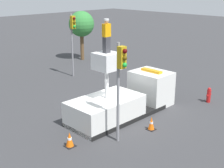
% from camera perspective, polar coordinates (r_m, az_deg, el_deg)
% --- Properties ---
extents(ground_plane, '(120.00, 120.00, 0.00)m').
position_cam_1_polar(ground_plane, '(18.08, 1.01, -6.06)').
color(ground_plane, '#38383A').
extents(bucket_truck, '(7.04, 2.42, 3.90)m').
position_cam_1_polar(bucket_truck, '(18.10, 2.21, -3.01)').
color(bucket_truck, black).
rests_on(bucket_truck, ground).
extents(worker, '(0.40, 0.26, 1.75)m').
position_cam_1_polar(worker, '(16.13, -1.02, 8.79)').
color(worker, '#38383D').
rests_on(worker, bucket_truck).
extents(traffic_light_pole, '(0.34, 0.57, 4.86)m').
position_cam_1_polar(traffic_light_pole, '(14.12, 1.57, 1.91)').
color(traffic_light_pole, gray).
rests_on(traffic_light_pole, ground).
extents(traffic_light_across, '(0.34, 0.57, 5.11)m').
position_cam_1_polar(traffic_light_across, '(25.31, -7.20, 9.27)').
color(traffic_light_across, gray).
rests_on(traffic_light_across, ground).
extents(fire_hydrant, '(0.50, 0.26, 1.00)m').
position_cam_1_polar(fire_hydrant, '(21.05, 17.28, -1.94)').
color(fire_hydrant, red).
rests_on(fire_hydrant, ground).
extents(traffic_cone_rear, '(0.47, 0.47, 0.73)m').
position_cam_1_polar(traffic_cone_rear, '(14.99, -7.76, -10.05)').
color(traffic_cone_rear, black).
rests_on(traffic_cone_rear, ground).
extents(traffic_cone_curbside, '(0.42, 0.42, 0.72)m').
position_cam_1_polar(traffic_cone_curbside, '(16.58, 7.21, -7.19)').
color(traffic_cone_curbside, black).
rests_on(traffic_cone_curbside, ground).
extents(tree_left_bg, '(2.50, 2.50, 4.85)m').
position_cam_1_polar(tree_left_bg, '(31.31, -5.61, 10.80)').
color(tree_left_bg, brown).
rests_on(tree_left_bg, ground).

